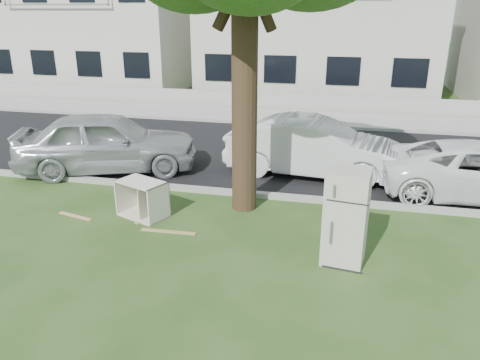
% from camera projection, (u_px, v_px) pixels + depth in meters
% --- Properties ---
extents(ground, '(120.00, 120.00, 0.00)m').
position_uv_depth(ground, '(244.00, 247.00, 8.70)').
color(ground, '#224117').
extents(road, '(120.00, 7.00, 0.01)m').
position_uv_depth(road, '(287.00, 154.00, 14.18)').
color(road, black).
rests_on(road, ground).
extents(kerb_near, '(120.00, 0.18, 0.12)m').
position_uv_depth(kerb_near, '(267.00, 198.00, 10.94)').
color(kerb_near, gray).
rests_on(kerb_near, ground).
extents(kerb_far, '(120.00, 0.18, 0.12)m').
position_uv_depth(kerb_far, '(300.00, 127.00, 17.42)').
color(kerb_far, gray).
rests_on(kerb_far, ground).
extents(sidewalk, '(120.00, 2.80, 0.01)m').
position_uv_depth(sidewalk, '(304.00, 118.00, 18.75)').
color(sidewalk, gray).
rests_on(sidewalk, ground).
extents(low_wall, '(120.00, 0.15, 0.70)m').
position_uv_depth(low_wall, '(308.00, 102.00, 20.09)').
color(low_wall, gray).
rests_on(low_wall, ground).
extents(townhouse_left, '(10.20, 8.16, 7.04)m').
position_uv_depth(townhouse_left, '(102.00, 20.00, 25.99)').
color(townhouse_left, beige).
rests_on(townhouse_left, ground).
extents(townhouse_center, '(11.22, 8.16, 7.44)m').
position_uv_depth(townhouse_center, '(320.00, 17.00, 23.39)').
color(townhouse_center, '#BAB8A9').
rests_on(townhouse_center, ground).
extents(fridge, '(0.78, 0.74, 1.69)m').
position_uv_depth(fridge, '(346.00, 217.00, 7.93)').
color(fridge, beige).
rests_on(fridge, ground).
extents(cabinet, '(1.17, 0.96, 0.79)m').
position_uv_depth(cabinet, '(142.00, 199.00, 9.87)').
color(cabinet, white).
rests_on(cabinet, ground).
extents(plank_a, '(1.13, 0.14, 0.02)m').
position_uv_depth(plank_a, '(168.00, 232.00, 9.27)').
color(plank_a, '#A68A50').
rests_on(plank_a, ground).
extents(plank_b, '(0.87, 0.29, 0.02)m').
position_uv_depth(plank_b, '(75.00, 216.00, 9.95)').
color(plank_b, tan).
rests_on(plank_b, ground).
extents(plank_c, '(0.55, 0.78, 0.02)m').
position_uv_depth(plank_c, '(154.00, 217.00, 9.89)').
color(plank_c, tan).
rests_on(plank_c, ground).
extents(car_center, '(4.70, 2.02, 1.51)m').
position_uv_depth(car_center, '(314.00, 147.00, 12.19)').
color(car_center, silver).
rests_on(car_center, ground).
extents(car_left, '(5.09, 3.39, 1.61)m').
position_uv_depth(car_left, '(107.00, 142.00, 12.51)').
color(car_left, '#9A9DA1').
rests_on(car_left, ground).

